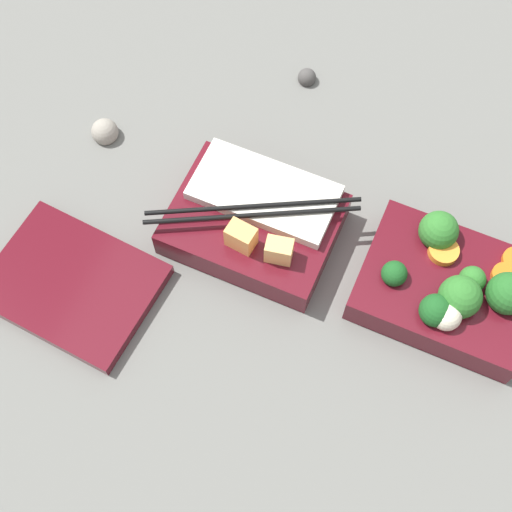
# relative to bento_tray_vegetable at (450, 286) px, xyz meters

# --- Properties ---
(ground_plane) EXTENTS (3.00, 3.00, 0.00)m
(ground_plane) POSITION_rel_bento_tray_vegetable_xyz_m (0.12, 0.02, -0.03)
(ground_plane) COLOR slate
(bento_tray_vegetable) EXTENTS (0.17, 0.13, 0.07)m
(bento_tray_vegetable) POSITION_rel_bento_tray_vegetable_xyz_m (0.00, 0.00, 0.00)
(bento_tray_vegetable) COLOR #510F19
(bento_tray_vegetable) RESTS_ON ground_plane
(bento_tray_rice) EXTENTS (0.20, 0.13, 0.07)m
(bento_tray_rice) POSITION_rel_bento_tray_vegetable_xyz_m (0.21, 0.01, -0.00)
(bento_tray_rice) COLOR #510F19
(bento_tray_rice) RESTS_ON ground_plane
(bento_lid) EXTENTS (0.18, 0.14, 0.01)m
(bento_lid) POSITION_rel_bento_tray_vegetable_xyz_m (0.36, 0.15, -0.02)
(bento_lid) COLOR #510F19
(bento_lid) RESTS_ON ground_plane
(pebble_0) EXTENTS (0.03, 0.03, 0.03)m
(pebble_0) POSITION_rel_bento_tray_vegetable_xyz_m (0.43, -0.04, -0.02)
(pebble_0) COLOR gray
(pebble_0) RESTS_ON ground_plane
(pebble_1) EXTENTS (0.02, 0.02, 0.02)m
(pebble_1) POSITION_rel_bento_tray_vegetable_xyz_m (0.24, -0.21, -0.02)
(pebble_1) COLOR #474442
(pebble_1) RESTS_ON ground_plane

